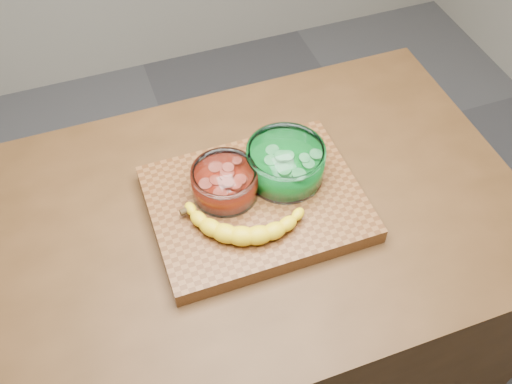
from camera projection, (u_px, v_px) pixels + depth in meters
name	position (u px, v px, depth m)	size (l,w,h in m)	color
ground	(256.00, 369.00, 1.95)	(3.50, 3.50, 0.00)	#555559
counter	(256.00, 306.00, 1.60)	(1.20, 0.80, 0.90)	#4D3017
cutting_board	(256.00, 204.00, 1.24)	(0.45, 0.35, 0.04)	brown
bowl_red	(225.00, 182.00, 1.21)	(0.14, 0.14, 0.07)	white
bowl_green	(285.00, 163.00, 1.23)	(0.17, 0.17, 0.08)	white
banana	(246.00, 216.00, 1.17)	(0.27, 0.18, 0.04)	yellow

